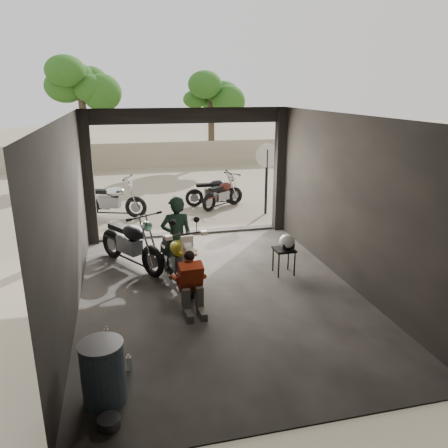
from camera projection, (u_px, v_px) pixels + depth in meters
name	position (u px, v px, depth m)	size (l,w,h in m)	color
ground	(219.00, 293.00, 8.10)	(80.00, 80.00, 0.00)	#7A6D56
garage	(213.00, 219.00, 8.23)	(7.00, 7.13, 3.20)	#2D2B28
boundary_wall	(154.00, 155.00, 20.93)	(18.00, 0.30, 1.20)	gray
tree_left	(80.00, 80.00, 17.86)	(2.20, 2.20, 5.60)	#382B1E
tree_right	(211.00, 90.00, 20.67)	(2.20, 2.20, 5.00)	#382B1E
main_bike	(177.00, 254.00, 8.36)	(0.74, 1.81, 1.20)	beige
left_bike	(130.00, 239.00, 9.12)	(0.77, 1.87, 1.26)	black
outside_bike_a	(111.00, 197.00, 12.70)	(0.74, 1.81, 1.22)	black
outside_bike_b	(223.00, 191.00, 13.78)	(0.64, 1.55, 1.05)	#421310
outside_bike_c	(214.00, 189.00, 13.99)	(0.67, 1.63, 1.10)	black
rider	(177.00, 238.00, 8.50)	(0.62, 0.40, 1.69)	black
mechanic	(192.00, 286.00, 7.20)	(0.53, 0.72, 1.04)	#BA3A18
stool	(284.00, 252.00, 8.79)	(0.40, 0.40, 0.56)	black
helmet	(287.00, 241.00, 8.74)	(0.31, 0.33, 0.30)	silver
oil_drum	(103.00, 374.00, 5.18)	(0.52, 0.52, 0.80)	#3B5064
sign_post	(267.00, 168.00, 12.82)	(0.71, 0.08, 2.12)	black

